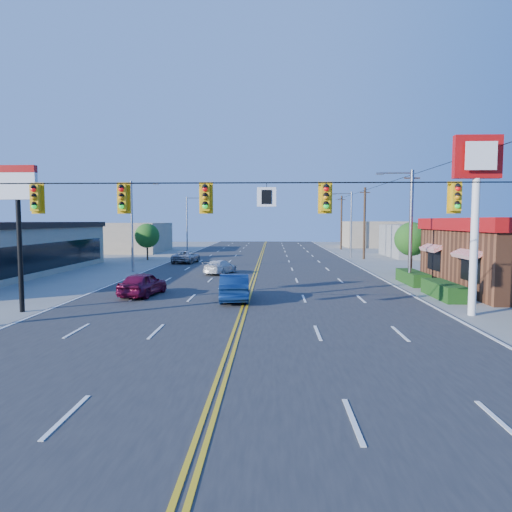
{
  "coord_description": "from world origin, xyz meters",
  "views": [
    {
      "loc": [
        1.44,
        -17.94,
        4.53
      ],
      "look_at": [
        0.35,
        11.97,
        2.2
      ],
      "focal_mm": 32.0,
      "sensor_mm": 36.0,
      "label": 1
    }
  ],
  "objects_px": {
    "pizza_hut_sign": "(18,207)",
    "car_blue": "(234,288)",
    "kfc_pylon": "(476,188)",
    "car_silver": "(186,257)",
    "car_magenta": "(143,285)",
    "car_white": "(220,268)",
    "signal_span": "(233,211)"
  },
  "relations": [
    {
      "from": "car_white",
      "to": "kfc_pylon",
      "type": "bearing_deg",
      "value": 149.36
    },
    {
      "from": "kfc_pylon",
      "to": "car_blue",
      "type": "bearing_deg",
      "value": 163.54
    },
    {
      "from": "signal_span",
      "to": "car_white",
      "type": "distance_m",
      "value": 20.77
    },
    {
      "from": "car_white",
      "to": "car_silver",
      "type": "height_order",
      "value": "car_silver"
    },
    {
      "from": "pizza_hut_sign",
      "to": "car_magenta",
      "type": "height_order",
      "value": "pizza_hut_sign"
    },
    {
      "from": "kfc_pylon",
      "to": "car_magenta",
      "type": "bearing_deg",
      "value": 164.69
    },
    {
      "from": "car_white",
      "to": "car_silver",
      "type": "relative_size",
      "value": 0.87
    },
    {
      "from": "kfc_pylon",
      "to": "car_magenta",
      "type": "distance_m",
      "value": 18.7
    },
    {
      "from": "car_blue",
      "to": "car_silver",
      "type": "height_order",
      "value": "car_blue"
    },
    {
      "from": "kfc_pylon",
      "to": "car_magenta",
      "type": "relative_size",
      "value": 2.04
    },
    {
      "from": "signal_span",
      "to": "kfc_pylon",
      "type": "bearing_deg",
      "value": 19.78
    },
    {
      "from": "car_blue",
      "to": "car_white",
      "type": "bearing_deg",
      "value": -83.9
    },
    {
      "from": "signal_span",
      "to": "car_magenta",
      "type": "bearing_deg",
      "value": 125.21
    },
    {
      "from": "signal_span",
      "to": "car_magenta",
      "type": "xyz_separation_m",
      "value": [
        -6.16,
        8.73,
        -4.18
      ]
    },
    {
      "from": "car_magenta",
      "to": "car_silver",
      "type": "height_order",
      "value": "car_magenta"
    },
    {
      "from": "signal_span",
      "to": "pizza_hut_sign",
      "type": "bearing_deg",
      "value": 159.81
    },
    {
      "from": "pizza_hut_sign",
      "to": "kfc_pylon",
      "type": "bearing_deg",
      "value": 0.0
    },
    {
      "from": "pizza_hut_sign",
      "to": "car_magenta",
      "type": "relative_size",
      "value": 1.65
    },
    {
      "from": "signal_span",
      "to": "car_white",
      "type": "bearing_deg",
      "value": 98.06
    },
    {
      "from": "car_white",
      "to": "car_magenta",
      "type": "bearing_deg",
      "value": 92.22
    },
    {
      "from": "car_magenta",
      "to": "pizza_hut_sign",
      "type": "bearing_deg",
      "value": 53.63
    },
    {
      "from": "car_silver",
      "to": "signal_span",
      "type": "bearing_deg",
      "value": 109.7
    },
    {
      "from": "pizza_hut_sign",
      "to": "car_blue",
      "type": "bearing_deg",
      "value": 18.55
    },
    {
      "from": "kfc_pylon",
      "to": "car_magenta",
      "type": "xyz_separation_m",
      "value": [
        -17.28,
        4.73,
        -5.33
      ]
    },
    {
      "from": "kfc_pylon",
      "to": "car_silver",
      "type": "distance_m",
      "value": 32.53
    },
    {
      "from": "car_blue",
      "to": "car_silver",
      "type": "xyz_separation_m",
      "value": [
        -7.06,
        22.56,
        -0.1
      ]
    },
    {
      "from": "car_silver",
      "to": "car_blue",
      "type": "bearing_deg",
      "value": 112.79
    },
    {
      "from": "kfc_pylon",
      "to": "car_silver",
      "type": "height_order",
      "value": "kfc_pylon"
    },
    {
      "from": "car_magenta",
      "to": "car_silver",
      "type": "relative_size",
      "value": 0.9
    },
    {
      "from": "car_magenta",
      "to": "car_white",
      "type": "xyz_separation_m",
      "value": [
        3.32,
        11.39,
        -0.13
      ]
    },
    {
      "from": "car_magenta",
      "to": "car_blue",
      "type": "distance_m",
      "value": 5.73
    },
    {
      "from": "car_magenta",
      "to": "car_silver",
      "type": "xyz_separation_m",
      "value": [
        -1.47,
        21.28,
        -0.07
      ]
    }
  ]
}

